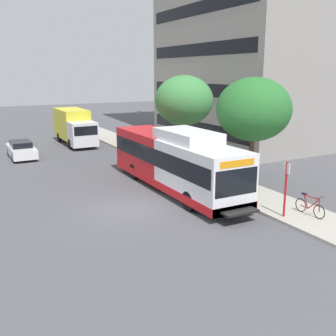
# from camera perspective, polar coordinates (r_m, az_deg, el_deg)

# --- Properties ---
(ground_plane) EXTENTS (120.00, 120.00, 0.00)m
(ground_plane) POSITION_cam_1_polar(r_m,az_deg,el_deg) (27.26, -12.46, -0.92)
(ground_plane) COLOR #4C4C51
(sidewalk_curb) EXTENTS (3.00, 56.00, 0.14)m
(sidewalk_curb) POSITION_cam_1_polar(r_m,az_deg,el_deg) (28.14, 2.51, -0.01)
(sidewalk_curb) COLOR #A8A399
(sidewalk_curb) RESTS_ON ground
(transit_bus) EXTENTS (2.58, 12.25, 3.65)m
(transit_bus) POSITION_cam_1_polar(r_m,az_deg,el_deg) (22.82, 0.97, 0.99)
(transit_bus) COLOR white
(transit_bus) RESTS_ON ground
(bus_stop_sign_pole) EXTENTS (0.10, 0.36, 2.60)m
(bus_stop_sign_pole) POSITION_cam_1_polar(r_m,az_deg,el_deg) (18.96, 16.52, -2.37)
(bus_stop_sign_pole) COLOR red
(bus_stop_sign_pole) RESTS_ON sidewalk_curb
(bicycle_parked) EXTENTS (0.52, 1.76, 1.02)m
(bicycle_parked) POSITION_cam_1_polar(r_m,az_deg,el_deg) (19.81, 19.67, -5.23)
(bicycle_parked) COLOR black
(bicycle_parked) RESTS_ON sidewalk_curb
(street_tree_near_stop) EXTENTS (4.21, 4.21, 6.29)m
(street_tree_near_stop) POSITION_cam_1_polar(r_m,az_deg,el_deg) (23.06, 12.17, 8.19)
(street_tree_near_stop) COLOR #4C3823
(street_tree_near_stop) RESTS_ON sidewalk_curb
(street_tree_mid_block) EXTENTS (4.24, 4.24, 6.33)m
(street_tree_mid_block) POSITION_cam_1_polar(r_m,az_deg,el_deg) (29.30, 2.32, 9.63)
(street_tree_mid_block) COLOR #4C3823
(street_tree_mid_block) RESTS_ON sidewalk_curb
(parked_car_far_lane) EXTENTS (1.80, 4.50, 1.33)m
(parked_car_far_lane) POSITION_cam_1_polar(r_m,az_deg,el_deg) (33.84, -20.28, 2.50)
(parked_car_far_lane) COLOR silver
(parked_car_far_lane) RESTS_ON ground
(box_truck_background) EXTENTS (2.32, 7.01, 3.25)m
(box_truck_background) POSITION_cam_1_polar(r_m,az_deg,el_deg) (38.54, -13.26, 5.87)
(box_truck_background) COLOR silver
(box_truck_background) RESTS_ON ground
(lattice_comm_tower) EXTENTS (1.10, 1.10, 28.58)m
(lattice_comm_tower) POSITION_cam_1_polar(r_m,az_deg,el_deg) (56.03, 1.14, 16.47)
(lattice_comm_tower) COLOR #B7B7BC
(lattice_comm_tower) RESTS_ON ground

